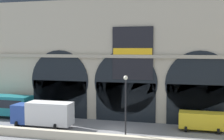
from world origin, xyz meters
name	(u,v)px	position (x,y,z in m)	size (l,w,h in m)	color
ground_plane	(116,131)	(0.00, 0.00, 0.00)	(200.00, 200.00, 0.00)	slate
quay_parapet_wall	(106,139)	(0.00, -4.56, 0.47)	(90.00, 0.70, 0.94)	beige
station_building	(129,48)	(0.03, 7.32, 9.72)	(39.34, 5.04, 20.07)	#B2A891
box_truck_midwest	(43,113)	(-9.08, -0.52, 1.70)	(7.50, 2.91, 3.12)	#28479E
van_mideast	(202,120)	(9.62, 2.63, 1.25)	(5.20, 2.48, 2.20)	gold
street_lamp_quayside	(126,100)	(1.91, -3.76, 4.41)	(0.44, 0.44, 6.90)	black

